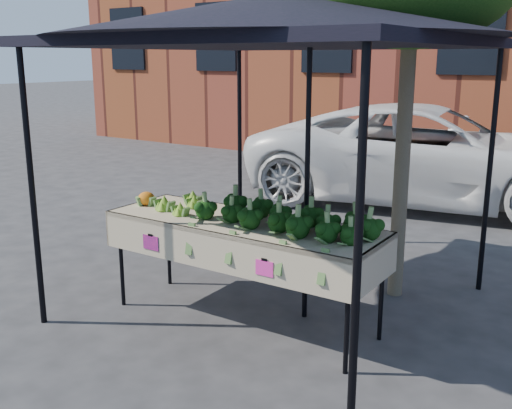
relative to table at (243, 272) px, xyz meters
name	(u,v)px	position (x,y,z in m)	size (l,w,h in m)	color
ground	(245,329)	(0.11, -0.13, -0.45)	(90.00, 90.00, 0.00)	#2C2C2F
table	(243,272)	(0.00, 0.00, 0.00)	(2.41, 0.84, 0.90)	#C6B194
canopy	(277,158)	(0.04, 0.46, 0.92)	(3.16, 3.16, 2.74)	black
broccoli_heap	(284,214)	(0.39, 0.03, 0.56)	(1.57, 0.54, 0.23)	black
romanesco_cluster	(184,200)	(-0.66, 0.04, 0.54)	(0.40, 0.54, 0.17)	#8CB433
cauliflower_pair	(146,197)	(-1.05, -0.05, 0.53)	(0.17, 0.17, 0.16)	orange
vehicle	(438,20)	(-0.15, 5.14, 2.30)	(2.53, 1.53, 5.49)	white
street_tree	(407,82)	(0.85, 1.33, 1.56)	(2.04, 2.04, 4.02)	#1E4C14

